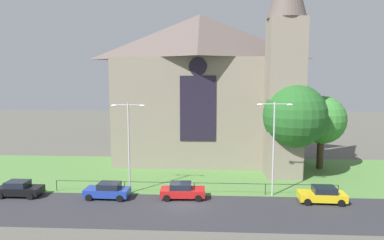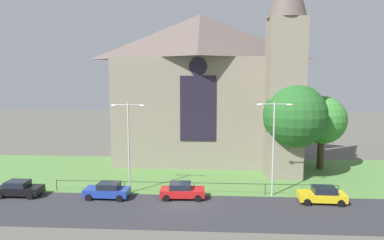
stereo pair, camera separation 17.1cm
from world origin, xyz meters
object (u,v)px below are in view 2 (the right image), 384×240
Objects in this scene: parked_car_black at (19,189)px; tree_right_far at (322,120)px; streetlamp_near at (129,137)px; streetlamp_far at (274,138)px; parked_car_red at (182,191)px; tree_right_near at (295,116)px; parked_car_yellow at (322,195)px; church_building at (205,86)px; parked_car_blue at (107,190)px.

tree_right_far is at bearing 20.60° from parked_car_black.
parked_car_black is at bearing -159.42° from tree_right_far.
streetlamp_far is (14.10, 0.00, 0.08)m from streetlamp_near.
streetlamp_near is at bearing 163.89° from parked_car_red.
parked_car_yellow is (0.91, -7.70, -6.43)m from tree_right_near.
streetlamp_near is at bearing -3.84° from parked_car_yellow.
parked_car_yellow is (11.13, -16.21, -9.53)m from church_building.
parked_car_red is at bearing -13.66° from streetlamp_near.
tree_right_far is 24.28m from streetlamp_near.
streetlamp_far is (-3.34, -5.99, -1.43)m from tree_right_near.
streetlamp_far is at bearing -126.43° from tree_right_far.
parked_car_black is (-10.47, -1.61, -4.92)m from streetlamp_near.
streetlamp_near is at bearing -180.00° from streetlamp_far.
parked_car_yellow is at bearing -0.19° from parked_car_black.
church_building reaches higher than streetlamp_near.
tree_right_near is 10.07m from parked_car_yellow.
tree_right_far is at bearing -15.12° from church_building.
parked_car_blue is (-1.75, -1.66, -4.92)m from streetlamp_near.
streetlamp_near is 2.14× the size of parked_car_black.
parked_car_yellow is (18.34, -1.71, -4.92)m from streetlamp_near.
parked_car_blue is 7.13m from parked_car_red.
tree_right_far is 13.85m from parked_car_yellow.
church_building is 16.84m from streetlamp_near.
church_building reaches higher than tree_right_far.
parked_car_blue is 0.99× the size of parked_car_red.
tree_right_near is at bearing 60.85° from streetlamp_far.
church_building is 6.12× the size of parked_car_yellow.
tree_right_near is 29.63m from parked_car_black.
parked_car_red is at bearing 1.11° from parked_car_black.
parked_car_black is 0.99× the size of parked_car_yellow.
church_building is at bearing 42.34° from parked_car_black.
parked_car_yellow is (4.25, -1.71, -5.00)m from streetlamp_far.
streetlamp_near is 5.48m from parked_car_blue.
church_building is 15.73m from tree_right_far.
parked_car_red is at bearing -148.85° from tree_right_near.
tree_right_far reaches higher than streetlamp_near.
parked_car_blue is at bearing 1.36° from parked_car_yellow.
church_building is at bearing -117.37° from parked_car_blue.
tree_right_near is at bearing 15.24° from parked_car_black.
tree_right_far is (4.44, 4.55, -1.00)m from tree_right_near.
parked_car_black is (-32.34, -12.14, -5.43)m from tree_right_far.
tree_right_near reaches higher than tree_right_far.
parked_car_yellow is (-3.53, -12.25, -5.43)m from tree_right_far.
tree_right_far reaches higher than parked_car_blue.
parked_car_blue is at bearing -136.38° from streetlamp_near.
church_building is 2.84× the size of streetlamp_far.
streetlamp_far is 2.16× the size of parked_car_yellow.
tree_right_near is 21.63m from parked_car_blue.
streetlamp_near reaches higher than parked_car_yellow.
streetlamp_near is at bearing 8.75° from parked_car_black.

